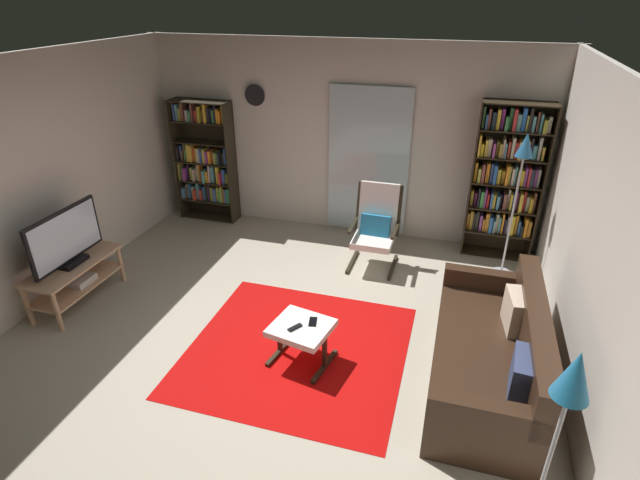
# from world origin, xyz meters

# --- Properties ---
(ground_plane) EXTENTS (7.02, 7.02, 0.00)m
(ground_plane) POSITION_xyz_m (0.00, 0.00, 0.00)
(ground_plane) COLOR #B2A692
(wall_back) EXTENTS (5.60, 0.06, 2.60)m
(wall_back) POSITION_xyz_m (0.00, 2.90, 1.30)
(wall_back) COLOR beige
(wall_back) RESTS_ON ground
(wall_left) EXTENTS (0.06, 6.00, 2.60)m
(wall_left) POSITION_xyz_m (-2.70, 0.00, 1.30)
(wall_left) COLOR beige
(wall_left) RESTS_ON ground
(wall_right) EXTENTS (0.06, 6.00, 2.60)m
(wall_right) POSITION_xyz_m (2.70, 0.00, 1.30)
(wall_right) COLOR beige
(wall_right) RESTS_ON ground
(glass_door_panel) EXTENTS (1.10, 0.01, 2.00)m
(glass_door_panel) POSITION_xyz_m (0.39, 2.83, 1.05)
(glass_door_panel) COLOR silver
(area_rug) EXTENTS (2.07, 1.99, 0.01)m
(area_rug) POSITION_xyz_m (0.29, 0.08, 0.00)
(area_rug) COLOR #BE0B0A
(area_rug) RESTS_ON ground
(tv_stand) EXTENTS (0.47, 1.12, 0.49)m
(tv_stand) POSITION_xyz_m (-2.31, 0.19, 0.32)
(tv_stand) COLOR tan
(tv_stand) RESTS_ON ground
(television) EXTENTS (0.20, 0.97, 0.61)m
(television) POSITION_xyz_m (-2.31, 0.18, 0.78)
(television) COLOR black
(television) RESTS_ON tv_stand
(bookshelf_near_tv) EXTENTS (0.87, 0.30, 1.77)m
(bookshelf_near_tv) POSITION_xyz_m (-1.99, 2.69, 0.90)
(bookshelf_near_tv) COLOR black
(bookshelf_near_tv) RESTS_ON ground
(bookshelf_near_sofa) EXTENTS (0.84, 0.30, 1.98)m
(bookshelf_near_sofa) POSITION_xyz_m (2.15, 2.68, 1.05)
(bookshelf_near_sofa) COLOR black
(bookshelf_near_sofa) RESTS_ON ground
(leather_sofa) EXTENTS (0.87, 1.99, 0.81)m
(leather_sofa) POSITION_xyz_m (2.07, 0.15, 0.29)
(leather_sofa) COLOR #332116
(leather_sofa) RESTS_ON ground
(lounge_armchair) EXTENTS (0.56, 0.65, 1.02)m
(lounge_armchair) POSITION_xyz_m (0.68, 2.00, 0.53)
(lounge_armchair) COLOR black
(lounge_armchair) RESTS_ON ground
(ottoman) EXTENTS (0.60, 0.57, 0.41)m
(ottoman) POSITION_xyz_m (0.38, -0.05, 0.34)
(ottoman) COLOR white
(ottoman) RESTS_ON ground
(tv_remote) EXTENTS (0.11, 0.14, 0.02)m
(tv_remote) POSITION_xyz_m (0.34, -0.11, 0.42)
(tv_remote) COLOR black
(tv_remote) RESTS_ON ottoman
(cell_phone) EXTENTS (0.09, 0.15, 0.01)m
(cell_phone) POSITION_xyz_m (0.47, 0.02, 0.41)
(cell_phone) COLOR black
(cell_phone) RESTS_ON ottoman
(floor_lamp_by_sofa) EXTENTS (0.22, 0.22, 1.62)m
(floor_lamp_by_sofa) POSITION_xyz_m (2.25, -1.39, 1.30)
(floor_lamp_by_sofa) COLOR #A5A5AD
(floor_lamp_by_sofa) RESTS_ON ground
(floor_lamp_by_shelf) EXTENTS (0.22, 0.22, 1.75)m
(floor_lamp_by_shelf) POSITION_xyz_m (2.25, 2.18, 1.43)
(floor_lamp_by_shelf) COLOR #A5A5AD
(floor_lamp_by_shelf) RESTS_ON ground
(wall_clock) EXTENTS (0.29, 0.03, 0.29)m
(wall_clock) POSITION_xyz_m (-1.21, 2.82, 1.85)
(wall_clock) COLOR silver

